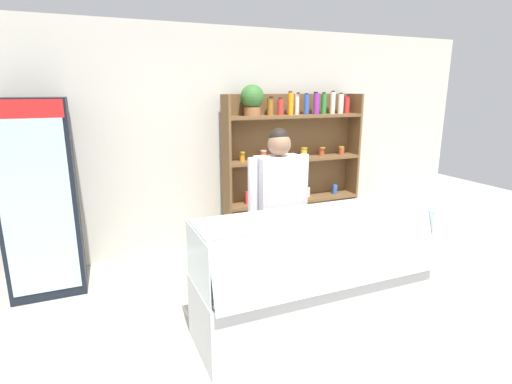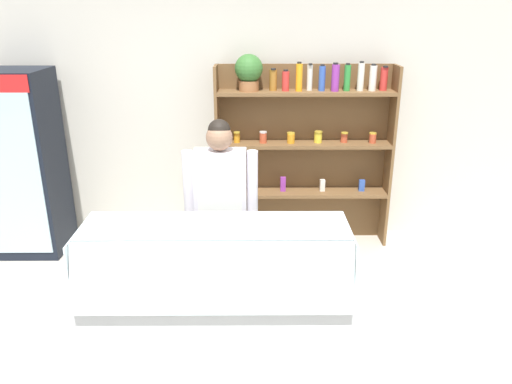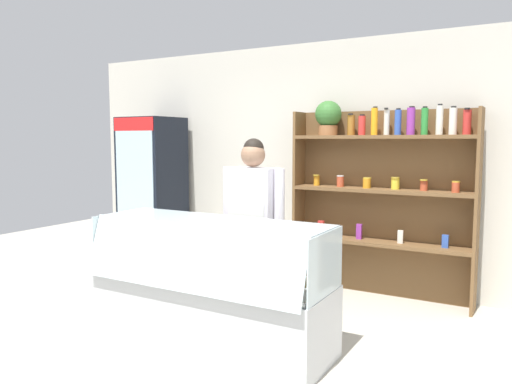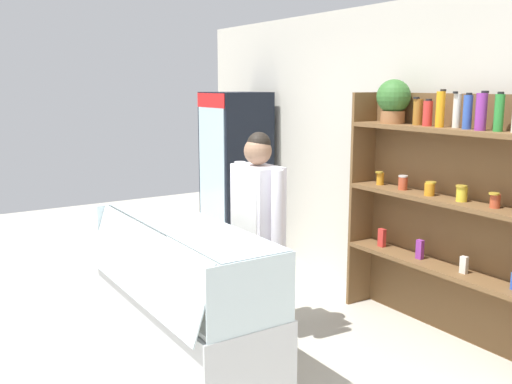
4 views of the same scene
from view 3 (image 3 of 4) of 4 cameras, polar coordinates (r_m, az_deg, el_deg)
name	(u,v)px [view 3 (image 3 of 4)]	position (r m, az deg, el deg)	size (l,w,h in m)	color
ground_plane	(224,356)	(3.97, -3.64, -18.21)	(12.00, 12.00, 0.00)	#B7B2A3
back_wall	(335,164)	(5.65, 9.00, 3.13)	(6.80, 0.10, 2.70)	beige
drinks_fridge	(153,193)	(6.48, -11.74, -0.09)	(0.67, 0.64, 1.90)	black
shelving_unit	(376,184)	(5.25, 13.58, 0.88)	(1.84, 0.29, 2.03)	brown
deli_display_case	(210,307)	(4.05, -5.27, -12.93)	(1.94, 0.72, 1.01)	silver
shop_clerk	(253,214)	(4.42, -0.37, -2.55)	(0.62, 0.25, 1.64)	#383D51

